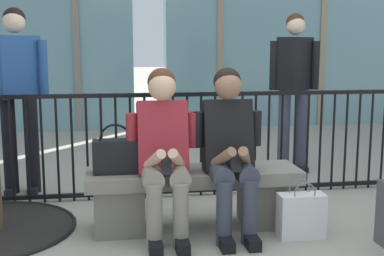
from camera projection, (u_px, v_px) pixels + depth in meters
The scene contains 9 objects.
ground_plane at pixel (194, 227), 3.83m from camera, with size 60.00×60.00×0.00m, color #A8A091.
stone_bench at pixel (194, 193), 3.79m from camera, with size 1.60×0.44×0.45m.
seated_person_with_phone at pixel (163, 148), 3.56m from camera, with size 0.52×0.66×1.21m.
seated_person_companion at pixel (229, 146), 3.64m from camera, with size 0.52×0.66×1.21m.
handbag_on_bench at pixel (116, 155), 3.64m from camera, with size 0.33×0.15×0.36m.
shopping_bag at pixel (301, 215), 3.60m from camera, with size 0.33×0.15×0.42m.
bystander_at_railing at pixel (18, 86), 4.58m from camera, with size 0.55×0.40×1.71m.
bystander_further_back at pixel (294, 80), 5.41m from camera, with size 0.55×0.40×1.71m.
plaza_railing at pixel (180, 144), 4.54m from camera, with size 8.31×0.04×0.96m.
Camera 1 is at (-0.57, -3.61, 1.36)m, focal length 46.89 mm.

